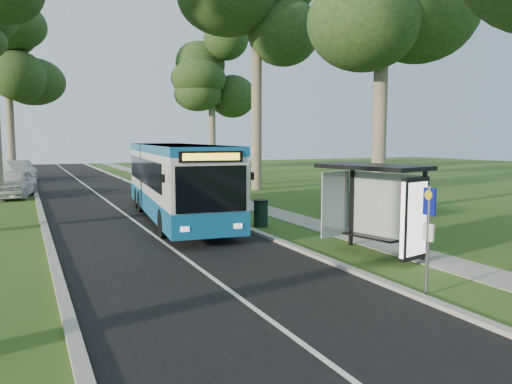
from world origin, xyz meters
The scene contains 15 objects.
ground centered at (0.00, 0.00, 0.00)m, with size 120.00×120.00×0.00m, color #244916.
road centered at (-3.50, 10.00, 0.01)m, with size 7.00×100.00×0.02m, color black.
kerb_east centered at (0.00, 10.00, 0.06)m, with size 0.25×100.00×0.12m, color #9E9B93.
kerb_west centered at (-7.00, 10.00, 0.06)m, with size 0.25×100.00×0.12m, color #9E9B93.
centre_line centered at (-3.50, 10.00, 0.02)m, with size 0.12×100.00×0.01m, color white.
footpath centered at (3.00, 10.00, 0.01)m, with size 1.50×100.00×0.02m, color gray.
bus centered at (-1.79, 7.76, 1.67)m, with size 3.72×12.35×3.22m.
bus_stop_sign centered at (0.39, -4.57, 1.53)m, with size 0.08×0.34×2.45m.
bus_shelter centered at (1.81, -1.42, 1.92)m, with size 2.41×3.47×2.71m.
litter_bin centered at (0.80, 4.83, 0.54)m, with size 0.61×0.61×1.06m.
car_white centered at (-8.18, 19.92, 0.84)m, with size 1.98×4.92×1.68m, color silver.
car_silver centered at (-8.00, 32.95, 0.83)m, with size 1.76×5.05×1.66m, color #A2A5A9.
tree_west_e centered at (-8.50, 38.00, 10.07)m, with size 5.20×5.20×13.58m.
tree_east_c centered at (6.80, 18.00, 12.29)m, with size 5.20×5.20×16.61m.
tree_east_d centered at (8.00, 30.00, 9.49)m, with size 5.20×5.20×12.79m.
Camera 1 is at (-7.66, -12.78, 3.48)m, focal length 35.00 mm.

